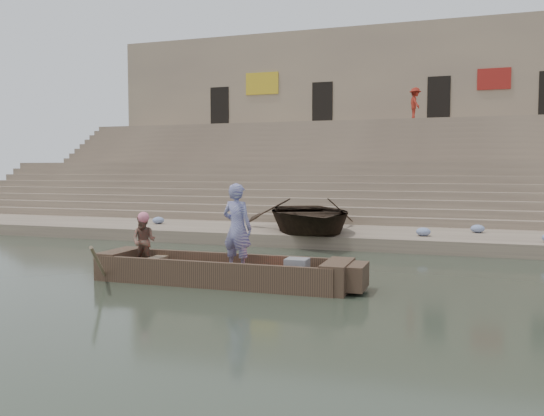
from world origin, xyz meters
The scene contains 14 objects.
ground centered at (0.00, 0.00, 0.00)m, with size 120.00×120.00×0.00m, color #242E22.
lower_landing centered at (0.00, 8.00, 0.20)m, with size 32.00×4.00×0.40m, color gray.
mid_landing centered at (0.00, 15.50, 1.40)m, with size 32.00×3.00×2.80m, color gray.
upper_landing centered at (0.00, 22.50, 2.60)m, with size 32.00×3.00×5.20m, color gray.
ghat_steps centered at (0.00, 17.19, 1.80)m, with size 32.00×11.00×5.20m.
building_wall centered at (0.00, 26.50, 5.60)m, with size 32.00×5.07×11.20m.
main_rowboat centered at (1.26, 0.46, 0.11)m, with size 5.00×1.30×0.22m, color brown.
rowboat_trim centered at (1.46, 0.45, 0.31)m, with size 6.04×2.63×1.87m.
standing_man centered at (1.55, 0.64, 1.19)m, with size 0.71×0.46×1.94m, color navy.
rowing_man centered at (-0.74, 0.60, 0.82)m, with size 0.58×0.46×1.20m, color #21644C.
television centered at (2.94, 0.46, 0.42)m, with size 0.46×0.42×0.40m.
beached_rowboat centered at (1.43, 7.31, 0.96)m, with size 3.84×5.38×1.11m, color #2D2116.
pedestrian centered at (3.82, 21.60, 6.09)m, with size 1.15×0.66×1.78m, color maroon.
cloth_bundles centered at (3.97, 7.66, 0.53)m, with size 13.67×2.39×0.26m.
Camera 1 is at (6.04, -10.58, 2.47)m, focal length 36.88 mm.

